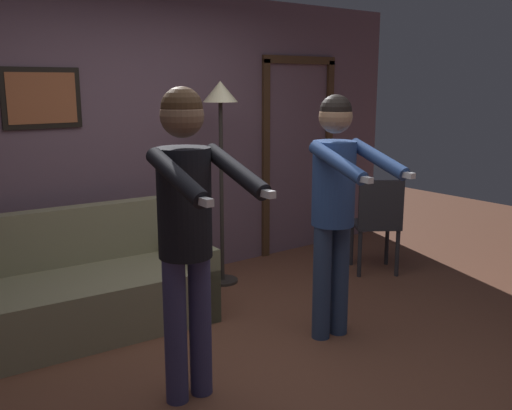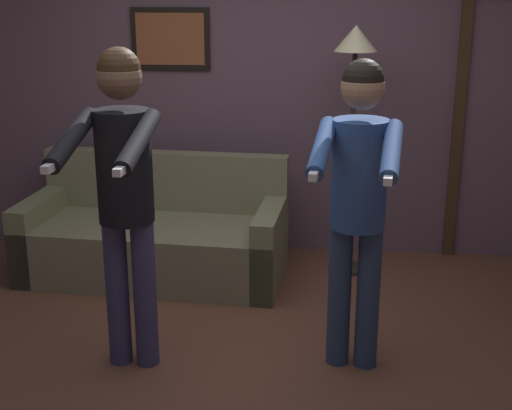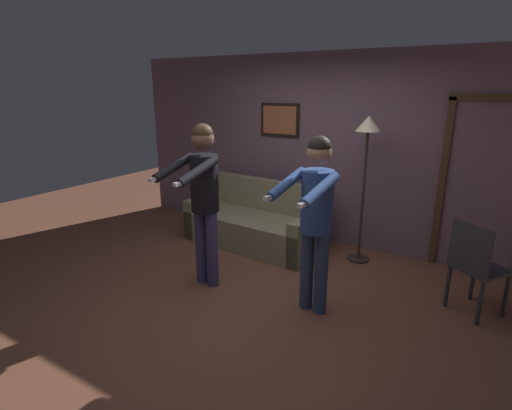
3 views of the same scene
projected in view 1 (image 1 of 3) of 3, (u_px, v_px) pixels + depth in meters
The scene contains 7 objects.
ground_plane at pixel (266, 367), 3.70m from camera, with size 12.00×12.00×0.00m, color brown.
back_wall_assembly at pixel (129, 142), 4.97m from camera, with size 6.40×0.10×2.60m.
couch at pixel (78, 294), 4.22m from camera, with size 1.96×0.99×0.87m.
torchiere_lamp at pixel (221, 120), 4.98m from camera, with size 0.30×0.30×1.82m.
person_standing_left at pixel (187, 215), 3.11m from camera, with size 0.46×0.75×1.79m.
person_standing_right at pixel (335, 194), 3.93m from camera, with size 0.49×0.74×1.73m.
dining_chair_distant at pixel (377, 220), 5.42m from camera, with size 0.58×0.58×0.93m.
Camera 1 is at (-2.11, -2.66, 1.81)m, focal length 40.00 mm.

